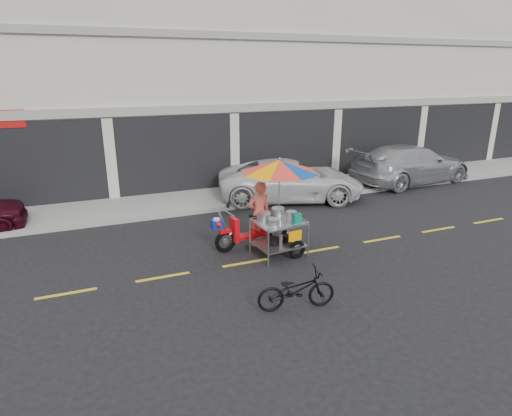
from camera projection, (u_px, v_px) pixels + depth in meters
name	position (u px, v px, depth m)	size (l,w,h in m)	color
ground	(319.00, 250.00, 11.02)	(90.00, 90.00, 0.00)	black
sidewalk	(244.00, 193.00, 15.85)	(45.00, 3.00, 0.15)	gray
shophouse_block	(261.00, 75.00, 20.07)	(36.00, 8.11, 10.40)	beige
centerline	(319.00, 250.00, 11.02)	(42.00, 0.10, 0.01)	gold
white_pickup	(291.00, 180.00, 15.18)	(2.36, 5.11, 1.42)	silver
silver_pickup	(411.00, 164.00, 17.43)	(2.18, 5.37, 1.56)	#ADB0B4
near_bicycle	(296.00, 290.00, 8.21)	(0.54, 1.54, 0.81)	black
food_vendor_rig	(271.00, 193.00, 10.52)	(2.62, 2.09, 2.47)	black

